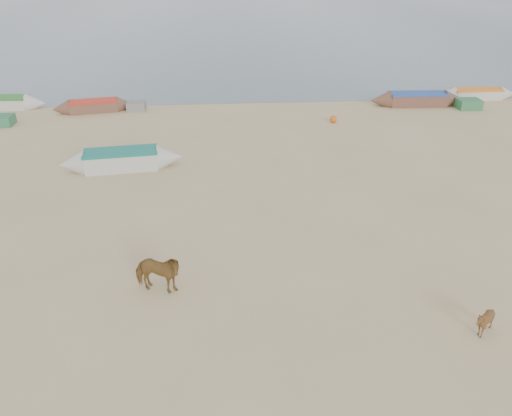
{
  "coord_description": "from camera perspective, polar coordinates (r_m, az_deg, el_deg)",
  "views": [
    {
      "loc": [
        -1.28,
        -12.41,
        9.48
      ],
      "look_at": [
        0.0,
        4.0,
        1.0
      ],
      "focal_mm": 35.0,
      "sensor_mm": 36.0,
      "label": 1
    }
  ],
  "objects": [
    {
      "name": "cow_adult",
      "position": [
        15.72,
        -11.21,
        -7.36
      ],
      "size": [
        1.77,
        1.18,
        1.37
      ],
      "primitive_type": "imported",
      "rotation": [
        0.0,
        0.0,
        1.27
      ],
      "color": "brown",
      "rests_on": "ground"
    },
    {
      "name": "ground",
      "position": [
        15.67,
        1.16,
        -9.98
      ],
      "size": [
        140.0,
        140.0,
        0.0
      ],
      "primitive_type": "plane",
      "color": "tan",
      "rests_on": "ground"
    },
    {
      "name": "beach_clutter",
      "position": [
        33.79,
        5.08,
        11.39
      ],
      "size": [
        43.25,
        4.47,
        0.64
      ],
      "color": "#326F4B",
      "rests_on": "ground"
    },
    {
      "name": "sea",
      "position": [
        94.89,
        -3.94,
        21.47
      ],
      "size": [
        160.0,
        160.0,
        0.0
      ],
      "primitive_type": "plane",
      "color": "slate",
      "rests_on": "ground"
    },
    {
      "name": "calf_front",
      "position": [
        15.35,
        24.65,
        -11.74
      ],
      "size": [
        0.85,
        0.77,
        0.9
      ],
      "primitive_type": "imported",
      "rotation": [
        0.0,
        0.0,
        -1.63
      ],
      "color": "brown",
      "rests_on": "ground"
    },
    {
      "name": "near_canoe",
      "position": [
        25.19,
        -15.12,
        5.35
      ],
      "size": [
        6.01,
        2.0,
        0.96
      ],
      "primitive_type": null,
      "rotation": [
        0.0,
        0.0,
        0.12
      ],
      "color": "beige",
      "rests_on": "ground"
    },
    {
      "name": "waterline_canoes",
      "position": [
        34.75,
        0.08,
        12.13
      ],
      "size": [
        60.48,
        3.64,
        0.9
      ],
      "color": "brown",
      "rests_on": "ground"
    }
  ]
}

